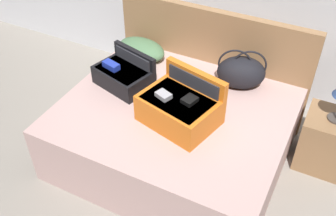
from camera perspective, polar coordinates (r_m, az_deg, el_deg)
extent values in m
plane|color=gray|center=(3.38, -2.23, -11.23)|extent=(12.00, 12.00, 0.00)
cube|color=#BC9993|center=(3.42, 0.87, -3.69)|extent=(1.84, 1.53, 0.55)
cube|color=olive|center=(3.84, 6.26, 6.61)|extent=(1.87, 0.08, 1.07)
cube|color=#D16619|center=(3.04, 1.35, -0.48)|extent=(0.64, 0.51, 0.23)
cube|color=#28282D|center=(3.02, 1.36, 0.02)|extent=(0.56, 0.45, 0.16)
cube|color=#99999E|center=(2.98, -0.65, 1.81)|extent=(0.14, 0.12, 0.04)
cube|color=black|center=(2.94, 3.12, 1.12)|extent=(0.12, 0.13, 0.04)
cube|color=#D16619|center=(3.13, 3.93, 2.53)|extent=(0.56, 0.19, 0.38)
cube|color=#28282D|center=(3.11, 3.56, 2.25)|extent=(0.47, 0.13, 0.32)
cube|color=black|center=(3.46, -6.65, 4.32)|extent=(0.53, 0.40, 0.17)
cube|color=#28282D|center=(3.45, -6.68, 4.66)|extent=(0.47, 0.35, 0.12)
cube|color=#1E33A5|center=(3.44, -8.16, 6.04)|extent=(0.17, 0.11, 0.06)
cube|color=black|center=(3.52, -4.74, 6.30)|extent=(0.47, 0.16, 0.29)
cube|color=#28282D|center=(3.50, -5.06, 6.12)|extent=(0.39, 0.12, 0.25)
ellipsoid|color=black|center=(3.46, 10.46, 5.04)|extent=(0.48, 0.40, 0.28)
torus|color=black|center=(3.42, 9.57, 6.21)|extent=(0.28, 0.10, 0.29)
torus|color=black|center=(3.43, 11.64, 5.99)|extent=(0.28, 0.10, 0.29)
ellipsoid|color=#4C724C|center=(3.83, -3.82, 8.42)|extent=(0.53, 0.37, 0.18)
cube|color=olive|center=(3.63, 21.93, -4.51)|extent=(0.44, 0.40, 0.51)
cylinder|color=#3F3833|center=(3.47, 22.98, -1.38)|extent=(0.14, 0.14, 0.01)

